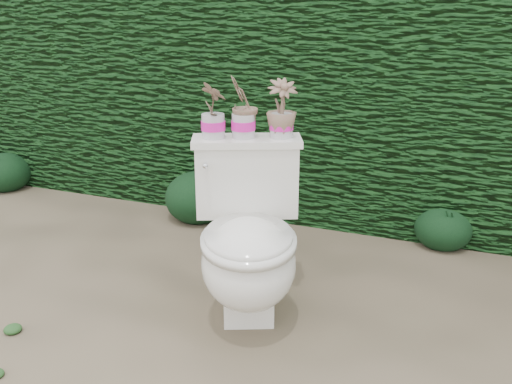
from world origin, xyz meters
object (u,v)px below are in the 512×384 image
at_px(potted_plant_right, 282,110).
at_px(potted_plant_center, 243,108).
at_px(toilet, 248,244).
at_px(potted_plant_left, 213,112).

bearing_deg(potted_plant_right, potted_plant_center, 165.34).
height_order(toilet, potted_plant_left, potted_plant_left).
bearing_deg(potted_plant_left, potted_plant_right, -131.12).
height_order(potted_plant_left, potted_plant_center, potted_plant_center).
height_order(toilet, potted_plant_right, potted_plant_right).
distance_m(potted_plant_left, potted_plant_center, 0.14).
relative_size(potted_plant_left, potted_plant_right, 0.97).
relative_size(potted_plant_center, potted_plant_right, 1.08).
distance_m(toilet, potted_plant_right, 0.62).
xyz_separation_m(potted_plant_center, potted_plant_right, (0.16, 0.07, -0.01)).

